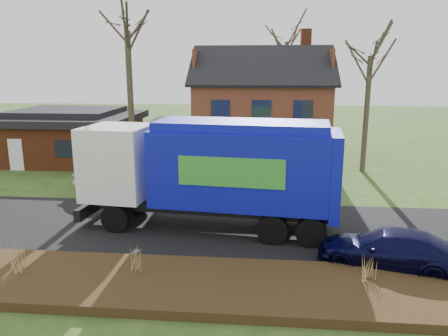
{
  "coord_description": "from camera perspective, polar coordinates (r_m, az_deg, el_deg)",
  "views": [
    {
      "loc": [
        2.21,
        -17.42,
        6.75
      ],
      "look_at": [
        0.35,
        2.5,
        2.05
      ],
      "focal_mm": 35.0,
      "sensor_mm": 36.0,
      "label": 1
    }
  ],
  "objects": [
    {
      "name": "grass_clump_mid",
      "position": [
        14.47,
        -11.52,
        -11.5
      ],
      "size": [
        0.33,
        0.27,
        0.92
      ],
      "color": "#A47A48",
      "rests_on": "mulch_verge"
    },
    {
      "name": "mulch_verge",
      "position": [
        13.98,
        -4.55,
        -14.99
      ],
      "size": [
        80.0,
        3.5,
        0.3
      ],
      "primitive_type": "cube",
      "color": "black",
      "rests_on": "ground"
    },
    {
      "name": "main_house",
      "position": [
        31.46,
        4.03,
        8.23
      ],
      "size": [
        12.95,
        8.95,
        9.26
      ],
      "color": "#BDB298",
      "rests_on": "ground"
    },
    {
      "name": "silver_sedan",
      "position": [
        23.64,
        -13.59,
        -1.72
      ],
      "size": [
        5.15,
        3.25,
        1.6
      ],
      "primitive_type": "imported",
      "rotation": [
        0.0,
        0.0,
        1.22
      ],
      "color": "#B6B9BE",
      "rests_on": "ground"
    },
    {
      "name": "tree_back",
      "position": [
        39.26,
        8.28,
        17.7
      ],
      "size": [
        3.75,
        3.75,
        11.87
      ],
      "color": "#46352A",
      "rests_on": "ground"
    },
    {
      "name": "tree_front_east",
      "position": [
        29.35,
        18.79,
        16.04
      ],
      "size": [
        3.78,
        3.78,
        10.5
      ],
      "color": "#463C2A",
      "rests_on": "ground"
    },
    {
      "name": "ranch_house",
      "position": [
        33.94,
        -19.55,
        4.1
      ],
      "size": [
        9.8,
        8.2,
        3.7
      ],
      "color": "brown",
      "rests_on": "ground"
    },
    {
      "name": "garbage_truck",
      "position": [
        17.98,
        -1.29,
        0.06
      ],
      "size": [
        10.98,
        3.98,
        4.6
      ],
      "rotation": [
        0.0,
        0.0,
        -0.1
      ],
      "color": "black",
      "rests_on": "ground"
    },
    {
      "name": "road",
      "position": [
        18.81,
        -1.79,
        -7.77
      ],
      "size": [
        80.0,
        7.0,
        0.02
      ],
      "primitive_type": "cube",
      "color": "black",
      "rests_on": "ground"
    },
    {
      "name": "navy_wagon",
      "position": [
        16.03,
        20.75,
        -9.92
      ],
      "size": [
        5.06,
        3.09,
        1.37
      ],
      "primitive_type": "imported",
      "rotation": [
        0.0,
        0.0,
        -1.84
      ],
      "color": "black",
      "rests_on": "ground"
    },
    {
      "name": "tree_front_west",
      "position": [
        27.69,
        -12.68,
        19.74
      ],
      "size": [
        4.1,
        4.1,
        12.18
      ],
      "color": "#3D3425",
      "rests_on": "ground"
    },
    {
      "name": "grass_clump_west",
      "position": [
        15.74,
        -25.44,
        -10.27
      ],
      "size": [
        0.39,
        0.32,
        1.03
      ],
      "color": "tan",
      "rests_on": "mulch_verge"
    },
    {
      "name": "grass_clump_east",
      "position": [
        14.39,
        18.27,
        -12.09
      ],
      "size": [
        0.36,
        0.3,
        0.91
      ],
      "color": "tan",
      "rests_on": "mulch_verge"
    },
    {
      "name": "ground",
      "position": [
        18.82,
        -1.79,
        -7.8
      ],
      "size": [
        120.0,
        120.0,
        0.0
      ],
      "primitive_type": "plane",
      "color": "#274617",
      "rests_on": "ground"
    }
  ]
}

